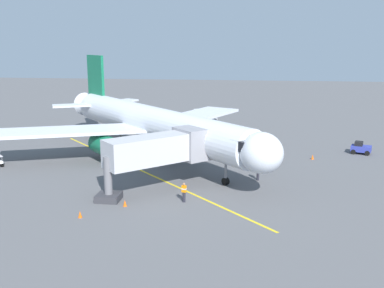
{
  "coord_description": "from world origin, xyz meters",
  "views": [
    {
      "loc": [
        -13.27,
        51.35,
        13.47
      ],
      "look_at": [
        -7.03,
        5.48,
        3.0
      ],
      "focal_mm": 42.78,
      "sensor_mm": 36.0,
      "label": 1
    }
  ],
  "objects_px": {
    "safety_cone_nose_left": "(125,203)",
    "jet_bridge": "(164,149)",
    "tug_near_nose": "(361,148)",
    "safety_cone_wing_port": "(313,157)",
    "ground_crew_marshaller": "(184,192)",
    "box_truck_portside": "(205,118)",
    "safety_cone_nose_right": "(80,214)",
    "airplane": "(151,123)",
    "ground_crew_wing_walker": "(258,172)"
  },
  "relations": [
    {
      "from": "safety_cone_nose_left",
      "to": "ground_crew_marshaller",
      "type": "bearing_deg",
      "value": -160.25
    },
    {
      "from": "jet_bridge",
      "to": "ground_crew_marshaller",
      "type": "distance_m",
      "value": 5.05
    },
    {
      "from": "safety_cone_nose_right",
      "to": "airplane",
      "type": "bearing_deg",
      "value": -93.56
    },
    {
      "from": "box_truck_portside",
      "to": "safety_cone_wing_port",
      "type": "height_order",
      "value": "box_truck_portside"
    },
    {
      "from": "tug_near_nose",
      "to": "box_truck_portside",
      "type": "xyz_separation_m",
      "value": [
        20.77,
        -15.47,
        0.68
      ]
    },
    {
      "from": "safety_cone_nose_left",
      "to": "safety_cone_nose_right",
      "type": "height_order",
      "value": "same"
    },
    {
      "from": "ground_crew_wing_walker",
      "to": "ground_crew_marshaller",
      "type": "bearing_deg",
      "value": 48.72
    },
    {
      "from": "jet_bridge",
      "to": "box_truck_portside",
      "type": "bearing_deg",
      "value": -90.7
    },
    {
      "from": "jet_bridge",
      "to": "safety_cone_nose_left",
      "type": "height_order",
      "value": "jet_bridge"
    },
    {
      "from": "safety_cone_nose_left",
      "to": "safety_cone_nose_right",
      "type": "xyz_separation_m",
      "value": [
        2.77,
        2.91,
        0.0
      ]
    },
    {
      "from": "airplane",
      "to": "safety_cone_nose_left",
      "type": "xyz_separation_m",
      "value": [
        -1.54,
        16.96,
        -3.73
      ]
    },
    {
      "from": "airplane",
      "to": "ground_crew_marshaller",
      "type": "distance_m",
      "value": 16.79
    },
    {
      "from": "ground_crew_wing_walker",
      "to": "tug_near_nose",
      "type": "height_order",
      "value": "ground_crew_wing_walker"
    },
    {
      "from": "airplane",
      "to": "safety_cone_wing_port",
      "type": "bearing_deg",
      "value": -176.93
    },
    {
      "from": "safety_cone_nose_left",
      "to": "jet_bridge",
      "type": "bearing_deg",
      "value": -114.54
    },
    {
      "from": "tug_near_nose",
      "to": "safety_cone_nose_left",
      "type": "relative_size",
      "value": 4.83
    },
    {
      "from": "safety_cone_nose_right",
      "to": "safety_cone_wing_port",
      "type": "xyz_separation_m",
      "value": [
        -20.13,
        -20.89,
        0.0
      ]
    },
    {
      "from": "jet_bridge",
      "to": "safety_cone_wing_port",
      "type": "xyz_separation_m",
      "value": [
        -15.04,
        -12.9,
        -3.49
      ]
    },
    {
      "from": "jet_bridge",
      "to": "safety_cone_wing_port",
      "type": "height_order",
      "value": "jet_bridge"
    },
    {
      "from": "jet_bridge",
      "to": "tug_near_nose",
      "type": "bearing_deg",
      "value": -142.12
    },
    {
      "from": "airplane",
      "to": "ground_crew_marshaller",
      "type": "bearing_deg",
      "value": 112.3
    },
    {
      "from": "airplane",
      "to": "safety_cone_wing_port",
      "type": "relative_size",
      "value": 60.57
    },
    {
      "from": "ground_crew_marshaller",
      "to": "safety_cone_wing_port",
      "type": "xyz_separation_m",
      "value": [
        -12.64,
        -16.28,
        -0.61
      ]
    },
    {
      "from": "jet_bridge",
      "to": "tug_near_nose",
      "type": "xyz_separation_m",
      "value": [
        -21.17,
        -16.47,
        -3.06
      ]
    },
    {
      "from": "ground_crew_marshaller",
      "to": "tug_near_nose",
      "type": "distance_m",
      "value": 27.31
    },
    {
      "from": "jet_bridge",
      "to": "box_truck_portside",
      "type": "height_order",
      "value": "jet_bridge"
    },
    {
      "from": "ground_crew_marshaller",
      "to": "box_truck_portside",
      "type": "xyz_separation_m",
      "value": [
        2.01,
        -35.32,
        0.5
      ]
    },
    {
      "from": "safety_cone_nose_left",
      "to": "box_truck_portside",
      "type": "bearing_deg",
      "value": -94.19
    },
    {
      "from": "ground_crew_marshaller",
      "to": "box_truck_portside",
      "type": "height_order",
      "value": "box_truck_portside"
    },
    {
      "from": "airplane",
      "to": "tug_near_nose",
      "type": "height_order",
      "value": "airplane"
    },
    {
      "from": "safety_cone_wing_port",
      "to": "safety_cone_nose_right",
      "type": "bearing_deg",
      "value": 46.05
    },
    {
      "from": "airplane",
      "to": "ground_crew_marshaller",
      "type": "height_order",
      "value": "airplane"
    },
    {
      "from": "jet_bridge",
      "to": "ground_crew_marshaller",
      "type": "xyz_separation_m",
      "value": [
        -2.41,
        3.38,
        -2.88
      ]
    },
    {
      "from": "airplane",
      "to": "ground_crew_marshaller",
      "type": "xyz_separation_m",
      "value": [
        -6.26,
        15.26,
        -3.12
      ]
    },
    {
      "from": "jet_bridge",
      "to": "safety_cone_nose_right",
      "type": "height_order",
      "value": "jet_bridge"
    },
    {
      "from": "tug_near_nose",
      "to": "safety_cone_wing_port",
      "type": "bearing_deg",
      "value": 30.25
    },
    {
      "from": "box_truck_portside",
      "to": "airplane",
      "type": "bearing_deg",
      "value": 78.04
    },
    {
      "from": "safety_cone_nose_left",
      "to": "tug_near_nose",
      "type": "bearing_deg",
      "value": -137.47
    },
    {
      "from": "safety_cone_nose_right",
      "to": "box_truck_portside",
      "type": "bearing_deg",
      "value": -97.82
    },
    {
      "from": "ground_crew_marshaller",
      "to": "safety_cone_wing_port",
      "type": "bearing_deg",
      "value": -127.82
    },
    {
      "from": "safety_cone_wing_port",
      "to": "airplane",
      "type": "bearing_deg",
      "value": 3.07
    },
    {
      "from": "ground_crew_wing_walker",
      "to": "jet_bridge",
      "type": "bearing_deg",
      "value": 23.51
    },
    {
      "from": "ground_crew_marshaller",
      "to": "safety_cone_wing_port",
      "type": "distance_m",
      "value": 20.61
    },
    {
      "from": "tug_near_nose",
      "to": "safety_cone_nose_right",
      "type": "bearing_deg",
      "value": 42.97
    },
    {
      "from": "ground_crew_wing_walker",
      "to": "box_truck_portside",
      "type": "distance_m",
      "value": 29.36
    },
    {
      "from": "safety_cone_nose_left",
      "to": "safety_cone_nose_right",
      "type": "bearing_deg",
      "value": 46.43
    },
    {
      "from": "airplane",
      "to": "tug_near_nose",
      "type": "bearing_deg",
      "value": -169.62
    },
    {
      "from": "airplane",
      "to": "safety_cone_nose_right",
      "type": "bearing_deg",
      "value": 86.44
    },
    {
      "from": "safety_cone_nose_left",
      "to": "safety_cone_nose_right",
      "type": "distance_m",
      "value": 4.02
    },
    {
      "from": "ground_crew_wing_walker",
      "to": "tug_near_nose",
      "type": "bearing_deg",
      "value": -134.52
    }
  ]
}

